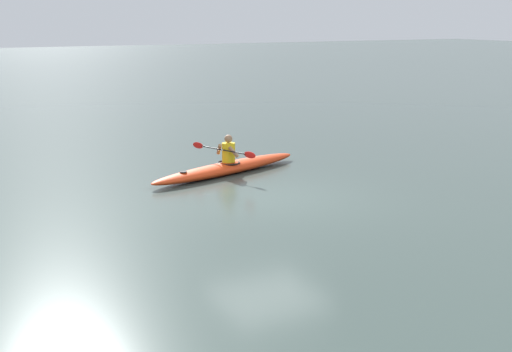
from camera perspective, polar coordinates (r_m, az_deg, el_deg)
ground_plane at (r=16.09m, az=0.97°, el=-1.73°), size 160.00×160.00×0.00m
kayak at (r=18.43m, az=-2.35°, el=0.66°), size 4.98×2.28×0.31m
kayaker at (r=18.36m, az=-2.29°, el=2.07°), size 0.80×2.21×0.72m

